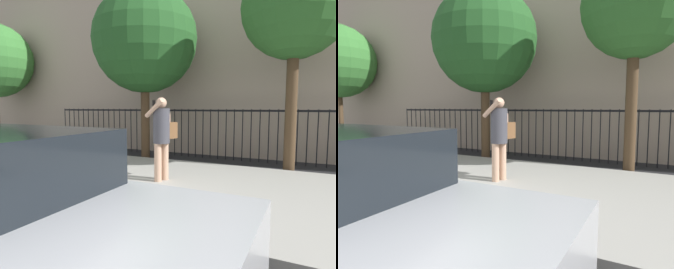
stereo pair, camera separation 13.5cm
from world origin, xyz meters
TOP-DOWN VIEW (x-y plane):
  - ground_plane at (0.00, 0.00)m, footprint 60.00×60.00m
  - sidewalk at (0.00, 2.20)m, footprint 28.00×4.40m
  - building_facade at (0.00, 8.50)m, footprint 28.00×4.00m
  - iron_fence at (0.00, 5.90)m, footprint 12.03×0.04m
  - pedestrian_on_phone at (0.57, 2.22)m, footprint 0.52×0.71m
  - street_bench at (-2.71, 3.11)m, footprint 1.60×0.45m
  - street_tree_near at (-1.36, 4.74)m, footprint 3.20×3.20m
  - street_tree_mid at (2.82, 4.64)m, footprint 2.50×2.50m
  - street_tree_far at (-9.46, 5.21)m, footprint 3.26×3.26m

SIDE VIEW (x-z plane):
  - ground_plane at x=0.00m, z-range 0.00..0.00m
  - sidewalk at x=0.00m, z-range 0.00..0.15m
  - street_bench at x=-2.71m, z-range 0.18..1.13m
  - iron_fence at x=0.00m, z-range 0.22..1.82m
  - pedestrian_on_phone at x=0.57m, z-range 0.29..1.99m
  - street_tree_near at x=-1.36m, z-range 1.03..6.32m
  - street_tree_far at x=-9.46m, z-range 1.04..6.39m
  - street_tree_mid at x=2.82m, z-range 1.36..6.64m
  - building_facade at x=0.00m, z-range 0.00..9.72m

